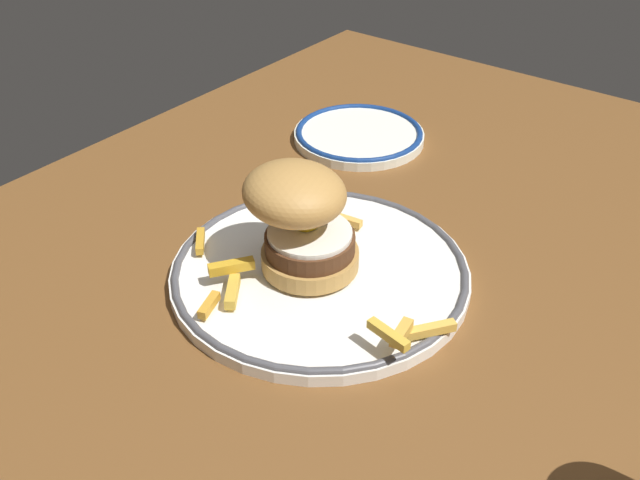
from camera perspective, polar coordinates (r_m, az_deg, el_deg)
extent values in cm
cube|color=brown|center=(70.14, 2.59, -6.27)|extent=(126.70, 92.56, 4.00)
cylinder|color=white|center=(71.45, 0.00, -2.63)|extent=(29.63, 29.63, 1.20)
torus|color=#4C4C51|center=(71.09, 0.00, -2.25)|extent=(29.23, 29.23, 0.80)
cylinder|color=#B68643|center=(70.26, -0.80, -1.44)|extent=(9.57, 9.57, 1.80)
cylinder|color=#4C2C18|center=(69.20, -0.81, -0.23)|extent=(8.77, 8.77, 1.82)
cylinder|color=white|center=(68.54, -0.82, 0.56)|extent=(8.15, 8.15, 0.50)
ellipsoid|color=yellow|center=(68.83, -1.14, 1.40)|extent=(2.60, 2.60, 1.40)
ellipsoid|color=#B78544|center=(66.52, -2.08, 3.72)|extent=(14.02, 14.05, 5.89)
cube|color=gold|center=(66.21, -8.79, -5.11)|extent=(3.31, 1.85, 0.82)
cube|color=gold|center=(60.25, 5.44, -7.47)|extent=(1.61, 4.35, 0.84)
cube|color=gold|center=(74.51, -9.47, -0.08)|extent=(3.41, 3.25, 0.78)
cube|color=gold|center=(68.67, -7.04, -2.10)|extent=(4.18, 3.34, 0.99)
cube|color=gold|center=(63.62, 8.74, -7.03)|extent=(4.28, 3.44, 0.88)
cube|color=gold|center=(61.51, 6.48, -7.33)|extent=(3.25, 1.46, 0.95)
cube|color=gold|center=(76.98, 1.75, 1.70)|extent=(1.34, 4.70, 0.78)
cube|color=gold|center=(67.29, -6.96, -4.06)|extent=(3.98, 3.28, 1.00)
cube|color=gold|center=(81.38, 0.03, 3.79)|extent=(2.98, 2.63, 0.95)
cylinder|color=white|center=(97.09, 3.11, 8.23)|extent=(17.34, 17.34, 1.20)
torus|color=navy|center=(96.83, 3.12, 8.54)|extent=(16.94, 16.94, 0.80)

